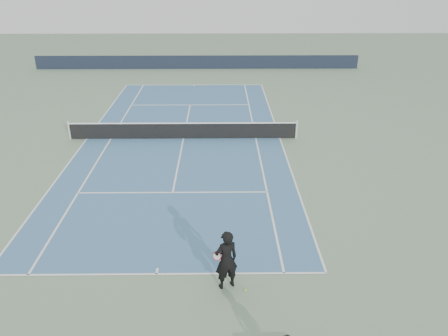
{
  "coord_description": "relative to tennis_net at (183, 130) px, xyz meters",
  "views": [
    {
      "loc": [
        2.06,
        -23.12,
        9.11
      ],
      "look_at": [
        2.24,
        -6.23,
        1.1
      ],
      "focal_mm": 35.0,
      "sensor_mm": 36.0,
      "label": 1
    }
  ],
  "objects": [
    {
      "name": "court_surface",
      "position": [
        0.0,
        0.0,
        -0.5
      ],
      "size": [
        10.97,
        23.77,
        0.01
      ],
      "primitive_type": "cube",
      "color": "#3B688D",
      "rests_on": "ground"
    },
    {
      "name": "ground",
      "position": [
        0.0,
        0.0,
        -0.5
      ],
      "size": [
        80.0,
        80.0,
        0.0
      ],
      "primitive_type": "plane",
      "color": "slate"
    },
    {
      "name": "tennis_net",
      "position": [
        0.0,
        0.0,
        0.0
      ],
      "size": [
        12.9,
        0.1,
        1.07
      ],
      "color": "silver",
      "rests_on": "ground"
    },
    {
      "name": "tennis_player",
      "position": [
        2.24,
        -12.46,
        0.5
      ],
      "size": [
        0.91,
        0.79,
        2.0
      ],
      "color": "black",
      "rests_on": "ground"
    },
    {
      "name": "tennis_ball",
      "position": [
        2.82,
        -12.71,
        -0.47
      ],
      "size": [
        0.07,
        0.07,
        0.07
      ],
      "primitive_type": "sphere",
      "color": "#C2E72F",
      "rests_on": "ground"
    },
    {
      "name": "windscreen_far",
      "position": [
        0.0,
        17.88,
        0.1
      ],
      "size": [
        30.0,
        0.25,
        1.2
      ],
      "primitive_type": "cube",
      "color": "black",
      "rests_on": "ground"
    }
  ]
}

